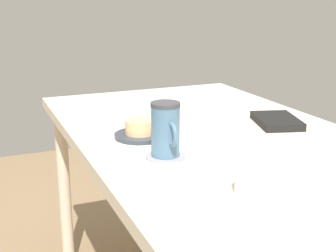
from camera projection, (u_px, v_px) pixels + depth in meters
dining_table at (215, 156)px, 1.41m from camera, size 1.40×0.81×0.73m
placemat at (155, 144)px, 1.29m from camera, size 0.48×0.35×0.00m
pastry_plate at (140, 135)px, 1.34m from camera, size 0.15×0.15×0.01m
pastry at (140, 127)px, 1.33m from camera, size 0.08×0.08×0.04m
coffee_coaster at (165, 156)px, 1.18m from camera, size 0.10×0.10×0.00m
coffee_mug at (166, 129)px, 1.16m from camera, size 0.11×0.07×0.14m
sugar_bowl at (252, 183)px, 0.97m from camera, size 0.07×0.07×0.05m
small_book at (277, 121)px, 1.48m from camera, size 0.21×0.17×0.02m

